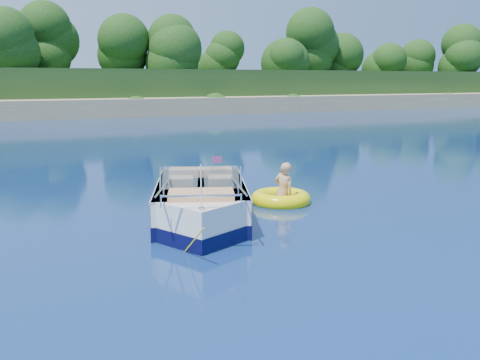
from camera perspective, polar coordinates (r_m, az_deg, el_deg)
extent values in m
plane|color=#0A194C|center=(11.01, 2.55, -5.54)|extent=(160.00, 160.00, 0.00)
cube|color=#8D7A52|center=(47.62, -19.98, 6.94)|extent=(170.00, 8.00, 2.00)
cube|color=#1C3716|center=(74.48, -22.31, 8.29)|extent=(170.00, 56.00, 6.00)
cylinder|color=black|center=(51.53, -20.68, 10.25)|extent=(0.44, 0.44, 3.60)
sphere|color=black|center=(51.66, -20.93, 14.04)|extent=(5.94, 5.94, 5.94)
cylinder|color=black|center=(55.28, 1.01, 10.39)|extent=(0.44, 0.44, 2.60)
sphere|color=black|center=(55.33, 1.01, 12.95)|extent=(4.29, 4.29, 4.29)
cylinder|color=black|center=(73.44, 20.62, 9.95)|extent=(0.44, 0.44, 3.00)
sphere|color=black|center=(73.49, 20.76, 12.17)|extent=(4.95, 4.95, 4.95)
cube|color=white|center=(12.04, -4.17, -2.71)|extent=(3.11, 4.07, 1.01)
cube|color=white|center=(10.38, -4.12, -4.89)|extent=(1.78, 1.78, 1.01)
cube|color=#090832|center=(12.07, -4.16, -3.35)|extent=(3.15, 4.11, 0.29)
cube|color=#090832|center=(10.41, -4.11, -5.63)|extent=(1.82, 1.82, 0.29)
cube|color=tan|center=(12.26, -4.20, -1.11)|extent=(2.36, 2.92, 0.10)
cube|color=white|center=(11.94, -4.20, -0.49)|extent=(3.15, 4.08, 0.06)
cube|color=black|center=(13.97, -4.22, -0.66)|extent=(0.61, 0.51, 0.86)
cube|color=#8C9EA5|center=(11.23, -6.40, 0.21)|extent=(0.77, 0.59, 0.46)
cube|color=#8C9EA5|center=(11.24, -2.01, 0.27)|extent=(0.79, 0.42, 0.46)
cube|color=tan|center=(11.70, -6.31, -0.61)|extent=(0.68, 0.68, 0.38)
cube|color=tan|center=(11.71, -2.09, -0.55)|extent=(0.68, 0.68, 0.38)
cube|color=tan|center=(12.87, -4.22, 0.46)|extent=(1.58, 1.04, 0.36)
cube|color=tan|center=(10.44, -4.16, -2.06)|extent=(1.44, 1.13, 0.33)
cylinder|color=white|center=(9.46, -4.16, -0.76)|extent=(0.03, 0.03, 0.81)
cube|color=#FE1C31|center=(11.17, -2.46, 2.20)|extent=(0.20, 0.09, 0.13)
cube|color=silver|center=(9.49, -4.13, -3.05)|extent=(0.11, 0.09, 0.05)
cylinder|color=#FFF91B|center=(9.30, -4.97, -6.48)|extent=(0.05, 1.03, 0.73)
torus|color=#FFEA04|center=(13.56, 4.37, -2.02)|extent=(1.95, 1.95, 0.40)
torus|color=red|center=(13.55, 4.37, -1.94)|extent=(1.60, 1.60, 0.13)
imported|color=tan|center=(13.49, 4.52, -2.52)|extent=(0.69, 0.91, 1.64)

